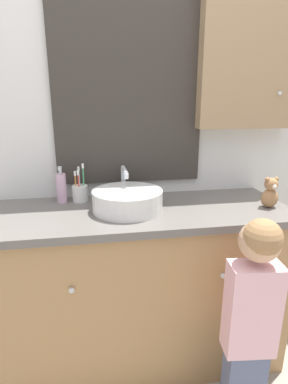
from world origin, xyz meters
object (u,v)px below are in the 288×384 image
object	(u,v)px
toothbrush_holder	(80,192)
soap_dispenser	(61,188)
teddy_bear	(270,193)
sink_basin	(128,199)
child_figure	(252,310)

from	to	relation	value
toothbrush_holder	soap_dispenser	size ratio (longest dim) A/B	1.04
teddy_bear	soap_dispenser	bearing A→B (deg)	166.22
toothbrush_holder	sink_basin	bearing A→B (deg)	-38.21
child_figure	teddy_bear	world-z (taller)	teddy_bear
sink_basin	child_figure	world-z (taller)	sink_basin
sink_basin	soap_dispenser	size ratio (longest dim) A/B	2.02
soap_dispenser	teddy_bear	distance (m)	1.02
sink_basin	teddy_bear	distance (m)	0.68
sink_basin	soap_dispenser	world-z (taller)	soap_dispenser
soap_dispenser	toothbrush_holder	bearing A→B (deg)	5.06
sink_basin	toothbrush_holder	world-z (taller)	toothbrush_holder
child_figure	teddy_bear	size ratio (longest dim) A/B	6.25
sink_basin	soap_dispenser	bearing A→B (deg)	151.74
toothbrush_holder	child_figure	bearing A→B (deg)	-41.98
soap_dispenser	sink_basin	bearing A→B (deg)	-28.26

